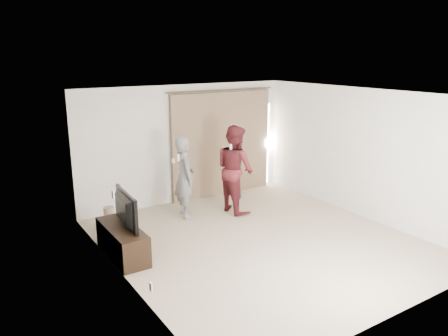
{
  "coord_description": "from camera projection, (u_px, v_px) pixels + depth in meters",
  "views": [
    {
      "loc": [
        -4.44,
        -5.7,
        3.24
      ],
      "look_at": [
        0.0,
        1.2,
        1.08
      ],
      "focal_mm": 35.0,
      "sensor_mm": 36.0,
      "label": 1
    }
  ],
  "objects": [
    {
      "name": "ceiling",
      "position": [
        264.0,
        94.0,
        7.12
      ],
      "size": [
        5.0,
        5.5,
        0.01
      ],
      "primitive_type": "cube",
      "color": "white",
      "rests_on": "wall_back"
    },
    {
      "name": "person_woman",
      "position": [
        235.0,
        169.0,
        9.06
      ],
      "size": [
        0.72,
        0.91,
        1.84
      ],
      "color": "maroon",
      "rests_on": "ground"
    },
    {
      "name": "scratching_post",
      "position": [
        109.0,
        221.0,
        8.2
      ],
      "size": [
        0.35,
        0.35,
        0.47
      ],
      "color": "tan",
      "rests_on": "ground"
    },
    {
      "name": "curtain",
      "position": [
        222.0,
        144.0,
        10.14
      ],
      "size": [
        2.8,
        0.11,
        2.46
      ],
      "color": "#907358",
      "rests_on": "ground"
    },
    {
      "name": "person_man",
      "position": [
        185.0,
        177.0,
        8.79
      ],
      "size": [
        0.52,
        0.68,
        1.66
      ],
      "color": "slate",
      "rests_on": "ground"
    },
    {
      "name": "tv",
      "position": [
        120.0,
        210.0,
        7.02
      ],
      "size": [
        0.2,
        1.02,
        0.59
      ],
      "primitive_type": "imported",
      "rotation": [
        0.0,
        0.0,
        1.5
      ],
      "color": "black",
      "rests_on": "tv_console"
    },
    {
      "name": "wall_left",
      "position": [
        121.0,
        196.0,
        6.15
      ],
      "size": [
        0.04,
        5.5,
        2.6
      ],
      "color": "white",
      "rests_on": "ground"
    },
    {
      "name": "floor",
      "position": [
        260.0,
        241.0,
        7.79
      ],
      "size": [
        5.5,
        5.5,
        0.0
      ],
      "primitive_type": "plane",
      "color": "#C6AE94",
      "rests_on": "ground"
    },
    {
      "name": "tv_console",
      "position": [
        122.0,
        241.0,
        7.16
      ],
      "size": [
        0.46,
        1.33,
        0.51
      ],
      "primitive_type": "cube",
      "color": "black",
      "rests_on": "ground"
    },
    {
      "name": "wall_back",
      "position": [
        186.0,
        144.0,
        9.69
      ],
      "size": [
        5.0,
        0.04,
        2.6
      ],
      "primitive_type": "cube",
      "color": "white",
      "rests_on": "ground"
    }
  ]
}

